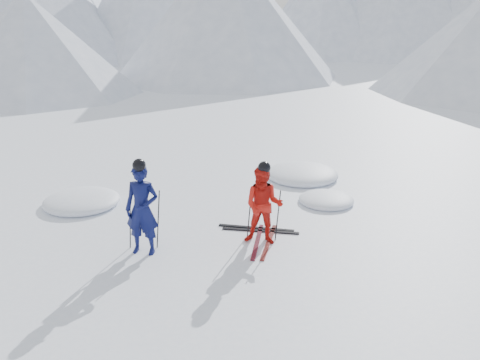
{
  "coord_description": "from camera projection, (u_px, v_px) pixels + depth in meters",
  "views": [
    {
      "loc": [
        -0.76,
        -10.0,
        4.7
      ],
      "look_at": [
        -1.39,
        0.5,
        1.1
      ],
      "focal_mm": 38.0,
      "sensor_mm": 36.0,
      "label": 1
    }
  ],
  "objects": [
    {
      "name": "ski_loose_b",
      "position": [
        260.0,
        231.0,
        11.19
      ],
      "size": [
        1.7,
        0.26,
        0.03
      ],
      "primitive_type": "cube",
      "rotation": [
        0.0,
        0.0,
        1.47
      ],
      "color": "black",
      "rests_on": "ground"
    },
    {
      "name": "pole_blue_left",
      "position": [
        130.0,
        221.0,
        10.21
      ],
      "size": [
        0.12,
        0.09,
        1.24
      ],
      "primitive_type": "cylinder",
      "rotation": [
        0.05,
        0.08,
        0.0
      ],
      "color": "black",
      "rests_on": "ground"
    },
    {
      "name": "skier_blue",
      "position": [
        142.0,
        210.0,
        9.95
      ],
      "size": [
        0.73,
        0.52,
        1.86
      ],
      "primitive_type": "imported",
      "rotation": [
        0.0,
        0.0,
        -0.12
      ],
      "color": "#0B1043",
      "rests_on": "ground"
    },
    {
      "name": "ski_worn_right",
      "position": [
        269.0,
        242.0,
        10.66
      ],
      "size": [
        0.35,
        1.69,
        0.03
      ],
      "primitive_type": "cube",
      "rotation": [
        0.0,
        0.0,
        -0.15
      ],
      "color": "black",
      "rests_on": "ground"
    },
    {
      "name": "ground",
      "position": [
        303.0,
        237.0,
        10.92
      ],
      "size": [
        160.0,
        160.0,
        0.0
      ],
      "primitive_type": "plane",
      "color": "white",
      "rests_on": "ground"
    },
    {
      "name": "skier_red",
      "position": [
        264.0,
        206.0,
        10.4
      ],
      "size": [
        0.88,
        0.72,
        1.67
      ],
      "primitive_type": "imported",
      "rotation": [
        0.0,
        0.0,
        -0.12
      ],
      "color": "red",
      "rests_on": "ground"
    },
    {
      "name": "ski_worn_left",
      "position": [
        257.0,
        242.0,
        10.68
      ],
      "size": [
        0.23,
        1.7,
        0.03
      ],
      "primitive_type": "cube",
      "rotation": [
        0.0,
        0.0,
        -0.08
      ],
      "color": "black",
      "rests_on": "ground"
    },
    {
      "name": "ski_loose_a",
      "position": [
        256.0,
        228.0,
        11.33
      ],
      "size": [
        1.7,
        0.32,
        0.03
      ],
      "primitive_type": "cube",
      "rotation": [
        0.0,
        0.0,
        1.43
      ],
      "color": "black",
      "rests_on": "ground"
    },
    {
      "name": "pole_red_left",
      "position": [
        249.0,
        213.0,
        10.75
      ],
      "size": [
        0.11,
        0.09,
        1.11
      ],
      "primitive_type": "cylinder",
      "rotation": [
        0.06,
        0.08,
        0.0
      ],
      "color": "black",
      "rests_on": "ground"
    },
    {
      "name": "pole_red_right",
      "position": [
        278.0,
        216.0,
        10.62
      ],
      "size": [
        0.11,
        0.08,
        1.11
      ],
      "primitive_type": "cylinder",
      "rotation": [
        -0.05,
        0.08,
        0.0
      ],
      "color": "black",
      "rests_on": "ground"
    },
    {
      "name": "snow_lumps",
      "position": [
        231.0,
        190.0,
        13.73
      ],
      "size": [
        7.78,
        4.46,
        0.46
      ],
      "color": "white",
      "rests_on": "ground"
    },
    {
      "name": "pole_blue_right",
      "position": [
        158.0,
        219.0,
        10.27
      ],
      "size": [
        0.12,
        0.07,
        1.24
      ],
      "primitive_type": "cylinder",
      "rotation": [
        -0.04,
        0.08,
        0.0
      ],
      "color": "black",
      "rests_on": "ground"
    }
  ]
}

